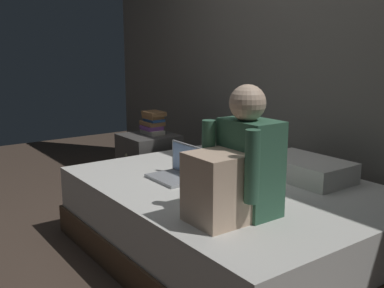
{
  "coord_description": "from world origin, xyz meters",
  "views": [
    {
      "loc": [
        2.23,
        -1.46,
        1.31
      ],
      "look_at": [
        0.07,
        0.1,
        0.72
      ],
      "focal_mm": 42.01,
      "sensor_mm": 36.0,
      "label": 1
    }
  ],
  "objects_px": {
    "person_sitting": "(237,168)",
    "laptop": "(178,170)",
    "book_stack": "(153,123)",
    "bed": "(230,219)",
    "pillow": "(306,169)",
    "nightstand": "(149,165)"
  },
  "relations": [
    {
      "from": "person_sitting",
      "to": "laptop",
      "type": "distance_m",
      "value": 0.75
    },
    {
      "from": "person_sitting",
      "to": "book_stack",
      "type": "xyz_separation_m",
      "value": [
        -1.75,
        0.57,
        -0.07
      ]
    },
    {
      "from": "person_sitting",
      "to": "bed",
      "type": "bearing_deg",
      "value": 141.93
    },
    {
      "from": "person_sitting",
      "to": "pillow",
      "type": "height_order",
      "value": "person_sitting"
    },
    {
      "from": "bed",
      "to": "pillow",
      "type": "height_order",
      "value": "pillow"
    },
    {
      "from": "pillow",
      "to": "book_stack",
      "type": "xyz_separation_m",
      "value": [
        -1.52,
        -0.22,
        0.11
      ]
    },
    {
      "from": "laptop",
      "to": "book_stack",
      "type": "bearing_deg",
      "value": 157.05
    },
    {
      "from": "book_stack",
      "to": "nightstand",
      "type": "bearing_deg",
      "value": -75.73
    },
    {
      "from": "nightstand",
      "to": "laptop",
      "type": "height_order",
      "value": "laptop"
    },
    {
      "from": "bed",
      "to": "book_stack",
      "type": "distance_m",
      "value": 1.4
    },
    {
      "from": "pillow",
      "to": "bed",
      "type": "bearing_deg",
      "value": -114.82
    },
    {
      "from": "bed",
      "to": "laptop",
      "type": "bearing_deg",
      "value": -141.44
    },
    {
      "from": "nightstand",
      "to": "person_sitting",
      "type": "bearing_deg",
      "value": -16.66
    },
    {
      "from": "bed",
      "to": "book_stack",
      "type": "relative_size",
      "value": 8.84
    },
    {
      "from": "bed",
      "to": "pillow",
      "type": "relative_size",
      "value": 3.57
    },
    {
      "from": "person_sitting",
      "to": "laptop",
      "type": "relative_size",
      "value": 2.05
    },
    {
      "from": "bed",
      "to": "person_sitting",
      "type": "height_order",
      "value": "person_sitting"
    },
    {
      "from": "person_sitting",
      "to": "pillow",
      "type": "bearing_deg",
      "value": 106.22
    },
    {
      "from": "nightstand",
      "to": "laptop",
      "type": "distance_m",
      "value": 1.13
    },
    {
      "from": "laptop",
      "to": "nightstand",
      "type": "bearing_deg",
      "value": 159.3
    },
    {
      "from": "book_stack",
      "to": "laptop",
      "type": "bearing_deg",
      "value": -22.95
    },
    {
      "from": "laptop",
      "to": "bed",
      "type": "bearing_deg",
      "value": 38.56
    }
  ]
}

